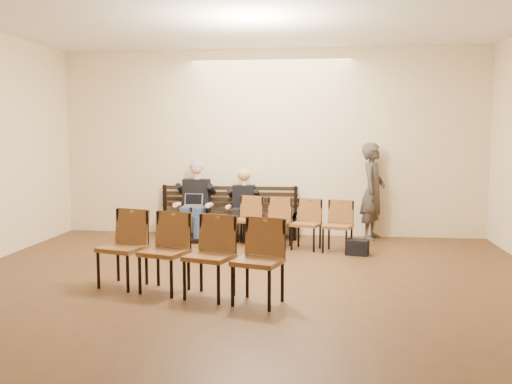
# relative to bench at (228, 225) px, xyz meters

# --- Properties ---
(ground) EXTENTS (10.00, 10.00, 0.00)m
(ground) POSITION_rel_bench_xyz_m (0.77, -4.65, -0.23)
(ground) COLOR #52361C
(ground) RESTS_ON ground
(room_walls) EXTENTS (8.02, 10.01, 3.51)m
(room_walls) POSITION_rel_bench_xyz_m (0.77, -3.86, 2.31)
(room_walls) COLOR beige
(room_walls) RESTS_ON ground
(bench) EXTENTS (2.60, 0.90, 0.45)m
(bench) POSITION_rel_bench_xyz_m (0.00, 0.00, 0.00)
(bench) COLOR black
(bench) RESTS_ON ground
(seated_man) EXTENTS (0.60, 0.83, 1.44)m
(seated_man) POSITION_rel_bench_xyz_m (-0.58, -0.12, 0.49)
(seated_man) COLOR black
(seated_man) RESTS_ON ground
(seated_woman) EXTENTS (0.50, 0.69, 1.16)m
(seated_woman) POSITION_rel_bench_xyz_m (0.31, -0.12, 0.36)
(seated_woman) COLOR black
(seated_woman) RESTS_ON ground
(laptop) EXTENTS (0.37, 0.30, 0.25)m
(laptop) POSITION_rel_bench_xyz_m (-0.60, -0.33, 0.35)
(laptop) COLOR silver
(laptop) RESTS_ON bench
(water_bottle) EXTENTS (0.08, 0.08, 0.24)m
(water_bottle) POSITION_rel_bench_xyz_m (0.47, -0.42, 0.35)
(water_bottle) COLOR silver
(water_bottle) RESTS_ON bench
(bag) EXTENTS (0.38, 0.31, 0.25)m
(bag) POSITION_rel_bench_xyz_m (2.32, -1.33, -0.10)
(bag) COLOR black
(bag) RESTS_ON ground
(passerby) EXTENTS (0.70, 0.86, 2.03)m
(passerby) POSITION_rel_bench_xyz_m (2.67, 0.10, 0.79)
(passerby) COLOR #3D3632
(passerby) RESTS_ON ground
(chair_row_front) EXTENTS (2.11, 1.04, 0.85)m
(chair_row_front) POSITION_rel_bench_xyz_m (1.23, -0.91, 0.20)
(chair_row_front) COLOR brown
(chair_row_front) RESTS_ON ground
(chair_row_back) EXTENTS (2.43, 1.20, 0.98)m
(chair_row_back) POSITION_rel_bench_xyz_m (0.14, -3.84, 0.26)
(chair_row_back) COLOR brown
(chair_row_back) RESTS_ON ground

